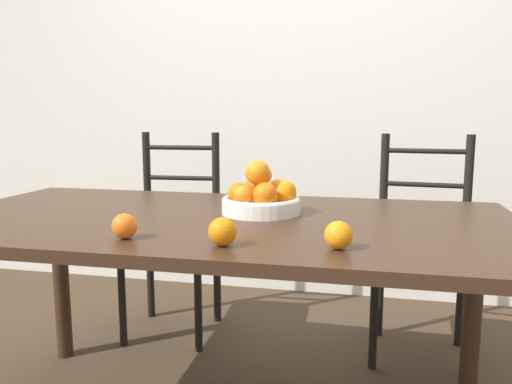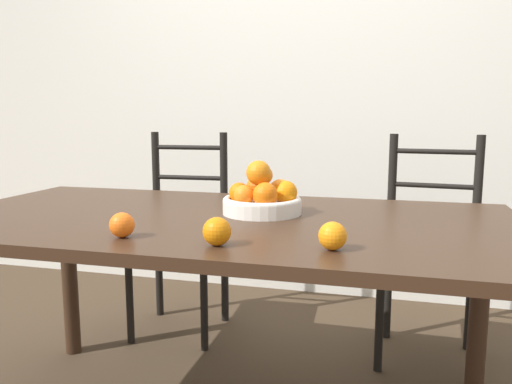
{
  "view_description": "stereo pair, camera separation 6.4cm",
  "coord_description": "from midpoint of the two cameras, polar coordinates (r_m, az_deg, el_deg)",
  "views": [
    {
      "loc": [
        0.46,
        -1.54,
        1.1
      ],
      "look_at": [
        0.12,
        0.01,
        0.86
      ],
      "focal_mm": 35.0,
      "sensor_mm": 36.0,
      "label": 1
    },
    {
      "loc": [
        0.53,
        -1.52,
        1.1
      ],
      "look_at": [
        0.12,
        0.01,
        0.86
      ],
      "focal_mm": 35.0,
      "sensor_mm": 36.0,
      "label": 2
    }
  ],
  "objects": [
    {
      "name": "chair_right",
      "position": [
        2.42,
        17.72,
        -6.87
      ],
      "size": [
        0.46,
        0.44,
        1.02
      ],
      "rotation": [
        0.0,
        0.0,
        -0.09
      ],
      "color": "black",
      "rests_on": "ground_plane"
    },
    {
      "name": "orange_loose_2",
      "position": [
        1.25,
        7.94,
        -4.91
      ],
      "size": [
        0.07,
        0.07,
        0.07
      ],
      "color": "orange",
      "rests_on": "dining_table"
    },
    {
      "name": "orange_loose_1",
      "position": [
        1.39,
        -16.08,
        -3.78
      ],
      "size": [
        0.07,
        0.07,
        0.07
      ],
      "color": "orange",
      "rests_on": "dining_table"
    },
    {
      "name": "orange_loose_0",
      "position": [
        1.27,
        -5.32,
        -4.55
      ],
      "size": [
        0.07,
        0.07,
        0.07
      ],
      "color": "orange",
      "rests_on": "dining_table"
    },
    {
      "name": "fruit_bowl",
      "position": [
        1.68,
        -0.46,
        -0.5
      ],
      "size": [
        0.27,
        0.27,
        0.18
      ],
      "color": "white",
      "rests_on": "dining_table"
    },
    {
      "name": "dining_table",
      "position": [
        1.66,
        -5.28,
        -5.83
      ],
      "size": [
        1.92,
        0.97,
        0.78
      ],
      "color": "#382316",
      "rests_on": "ground_plane"
    },
    {
      "name": "chair_left",
      "position": [
        2.6,
        -10.05,
        -5.52
      ],
      "size": [
        0.44,
        0.42,
        1.02
      ],
      "rotation": [
        0.0,
        0.0,
        0.05
      ],
      "color": "black",
      "rests_on": "ground_plane"
    },
    {
      "name": "wall_back",
      "position": [
        3.11,
        3.37,
        12.24
      ],
      "size": [
        8.0,
        0.06,
        2.6
      ],
      "color": "silver",
      "rests_on": "ground_plane"
    }
  ]
}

